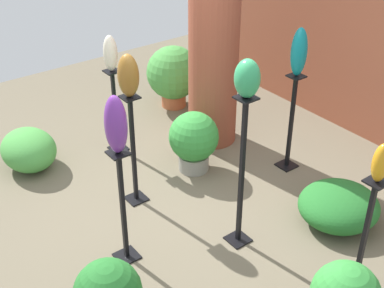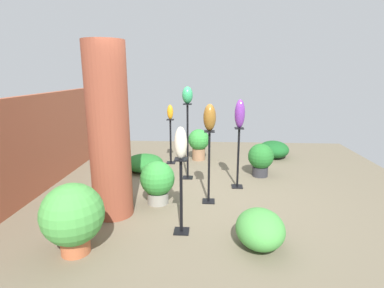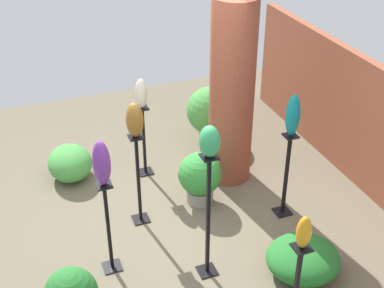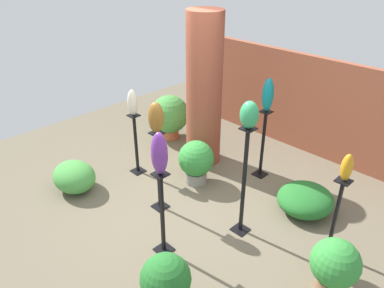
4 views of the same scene
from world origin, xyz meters
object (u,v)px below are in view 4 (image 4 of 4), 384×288
Objects in this scene: potted_plant_front_right at (334,267)px; art_vase_teal at (268,95)px; pedestal_ivory at (136,147)px; art_vase_jade at (249,115)px; art_vase_bronze at (156,118)px; pedestal_amber at (335,221)px; pedestal_bronze at (159,175)px; pedestal_jade at (244,187)px; art_vase_amber at (347,168)px; art_vase_ivory at (133,103)px; brick_pillar at (204,91)px; potted_plant_mid_right at (170,115)px; potted_plant_back_center at (166,282)px; potted_plant_front_left at (196,160)px; pedestal_teal at (263,147)px; art_vase_violet at (159,154)px; pedestal_violet at (162,217)px.

art_vase_teal is at bearing 143.28° from potted_plant_front_right.
pedestal_ivory is 1.36× the size of potted_plant_front_right.
art_vase_jade is (2.08, 0.07, 1.18)m from pedestal_ivory.
art_vase_bronze is at bearing -159.03° from art_vase_jade.
pedestal_amber is 0.87× the size of pedestal_bronze.
pedestal_jade is 1.20m from art_vase_amber.
art_vase_ivory is at bearing -177.96° from pedestal_jade.
pedestal_bronze is (0.51, -1.41, -0.70)m from brick_pillar.
art_vase_ivory is 1.50m from potted_plant_mid_right.
potted_plant_back_center is at bearing -73.15° from art_vase_teal.
potted_plant_mid_right is (-0.54, 1.19, -0.74)m from art_vase_ivory.
art_vase_jade is 3.08m from potted_plant_mid_right.
pedestal_jade is at bearing -18.03° from potted_plant_front_left.
art_vase_bronze is at bearing 141.84° from potted_plant_back_center.
pedestal_teal is at bearing 106.85° from potted_plant_back_center.
potted_plant_mid_right is at bearing -175.71° from pedestal_teal.
art_vase_amber is 3.73m from potted_plant_mid_right.
art_vase_jade reaches higher than art_vase_bronze.
brick_pillar is 4.96× the size of art_vase_violet.
art_vase_jade is at bearing 20.97° from pedestal_bronze.
art_vase_ivory is at bearing 148.81° from potted_plant_back_center.
art_vase_violet is at bearing -135.07° from art_vase_amber.
brick_pillar is 6.12× the size of art_vase_ivory.
brick_pillar is at bearing 124.87° from potted_plant_front_left.
pedestal_jade is 1.19m from pedestal_bronze.
art_vase_violet reaches higher than pedestal_teal.
potted_plant_front_left is (0.88, 0.46, -0.83)m from art_vase_ivory.
potted_plant_front_left is at bearing -178.04° from pedestal_amber.
pedestal_jade is at bearing 98.28° from potted_plant_back_center.
pedestal_bronze is 2.84× the size of art_vase_bronze.
pedestal_ivory is 3.08× the size of art_vase_amber.
art_vase_jade reaches higher than potted_plant_back_center.
pedestal_jade is at bearing -90.00° from art_vase_jade.
pedestal_ivory is at bearing 172.87° from art_vase_ivory.
pedestal_teal reaches higher than pedestal_violet.
pedestal_jade is at bearing 2.04° from art_vase_ivory.
potted_plant_mid_right is (-1.51, 1.54, -0.07)m from pedestal_bronze.
pedestal_jade is at bearing 172.73° from potted_plant_front_right.
brick_pillar reaches higher than potted_plant_back_center.
pedestal_violet is 0.86m from pedestal_bronze.
pedestal_violet is at bearing -27.84° from art_vase_ivory.
art_vase_bronze is 0.56× the size of potted_plant_front_right.
pedestal_bronze is 1.18m from art_vase_violet.
art_vase_bronze is 1.96m from potted_plant_back_center.
art_vase_jade is at bearing -64.16° from pedestal_teal.
pedestal_ivory is at bearing 152.16° from pedestal_violet.
art_vase_amber is at bearing -11.23° from brick_pillar.
potted_plant_front_right is at bearing -62.97° from art_vase_amber.
art_vase_jade is (1.61, -0.98, 0.40)m from brick_pillar.
art_vase_teal reaches higher than pedestal_ivory.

